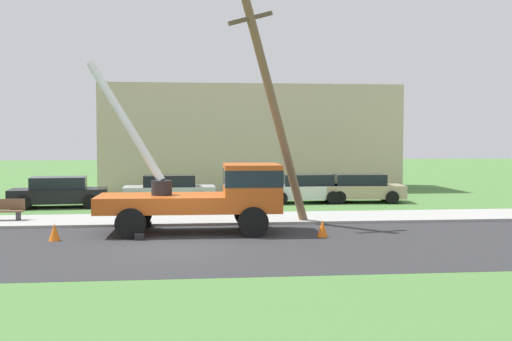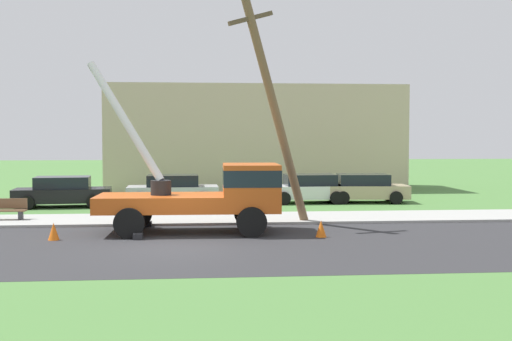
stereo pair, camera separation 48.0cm
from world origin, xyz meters
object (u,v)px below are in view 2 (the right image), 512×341
Objects in this scene: leaning_utility_pole at (274,105)px; parked_sedan_tan at (363,188)px; utility_truck at (213,191)px; parked_sedan_silver at (173,189)px; traffic_cone_behind at (54,231)px; traffic_cone_ahead at (321,229)px; park_bench at (5,210)px; parked_sedan_white at (310,189)px; parked_sedan_black at (63,192)px.

parked_sedan_tan is (5.38, 7.60, -3.75)m from leaning_utility_pole.
parked_sedan_silver is at bearing 100.61° from utility_truck.
leaning_utility_pole reaches higher than traffic_cone_behind.
utility_truck is 12.07× the size of traffic_cone_ahead.
park_bench is (-6.17, -6.15, -0.25)m from parked_sedan_silver.
utility_truck is 1.52× the size of parked_sedan_silver.
leaning_utility_pole reaches higher than parked_sedan_white.
parked_sedan_silver is 0.98× the size of parked_sedan_tan.
parked_sedan_white reaches higher than traffic_cone_behind.
parked_sedan_black is 5.35m from park_bench.
leaning_utility_pole reaches higher than parked_sedan_black.
park_bench is (-2.85, 4.60, 0.18)m from traffic_cone_behind.
parked_sedan_black reaches higher than traffic_cone_behind.
traffic_cone_behind is (-5.10, -1.28, -1.13)m from utility_truck.
parked_sedan_silver is at bearing 179.25° from parked_sedan_white.
parked_sedan_silver is at bearing 178.88° from parked_sedan_tan.
parked_sedan_white is (11.85, 0.84, 0.00)m from parked_sedan_black.
traffic_cone_ahead is at bearing -43.94° from parked_sedan_black.
park_bench is at bearing 121.75° from traffic_cone_behind.
park_bench is (-10.24, 1.64, -3.99)m from leaning_utility_pole.
park_bench is at bearing 157.31° from utility_truck.
traffic_cone_ahead is 11.51m from parked_sedan_tan.
traffic_cone_behind is at bearing 179.05° from traffic_cone_ahead.
utility_truck is 12.07m from parked_sedan_tan.
traffic_cone_behind is at bearing -165.92° from utility_truck.
leaning_utility_pole reaches higher than parked_sedan_tan.
parked_sedan_white is at bearing 61.98° from utility_truck.
parked_sedan_tan is (2.68, -0.10, 0.00)m from parked_sedan_white.
leaning_utility_pole is (2.29, 1.69, 3.05)m from utility_truck.
utility_truck is at bearing 157.88° from traffic_cone_ahead.
parked_sedan_black and parked_sedan_white have the same top height.
utility_truck is 4.22× the size of park_bench.
utility_truck reaches higher than parked_sedan_white.
traffic_cone_behind is 11.27m from parked_sedan_silver.
parked_sedan_white is (6.77, -0.09, 0.00)m from parked_sedan_silver.
utility_truck is 5.38m from traffic_cone_behind.
parked_sedan_black is 1.01× the size of parked_sedan_tan.
traffic_cone_behind is 0.13× the size of parked_sedan_white.
parked_sedan_silver is 0.99× the size of parked_sedan_white.
parked_sedan_tan is (4.18, 10.71, 0.43)m from traffic_cone_ahead.
parked_sedan_white is (1.50, 10.81, 0.43)m from traffic_cone_ahead.
traffic_cone_behind is at bearing -107.18° from parked_sedan_silver.
traffic_cone_ahead is at bearing -68.77° from leaning_utility_pole.
parked_sedan_silver is (-1.77, 9.48, -0.70)m from utility_truck.
traffic_cone_ahead is 0.12× the size of parked_sedan_tan.
traffic_cone_ahead is 12.11m from parked_sedan_silver.
parked_sedan_black is (-1.75, 9.83, 0.43)m from traffic_cone_behind.
parked_sedan_silver is (-5.27, 10.90, 0.43)m from traffic_cone_ahead.
parked_sedan_white is at bearing 70.62° from leaning_utility_pole.
leaning_utility_pole is 8.98m from parked_sedan_white.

